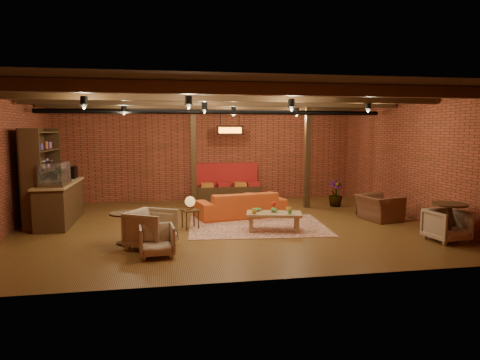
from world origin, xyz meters
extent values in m
plane|color=#402310|center=(0.00, 0.00, 0.00)|extent=(10.00, 10.00, 0.00)
cube|color=black|center=(0.00, 0.00, 3.20)|extent=(10.00, 8.00, 0.02)
cube|color=brown|center=(0.00, 4.00, 1.60)|extent=(10.00, 0.02, 3.20)
cube|color=brown|center=(0.00, -4.00, 1.60)|extent=(10.00, 0.02, 3.20)
cube|color=brown|center=(-5.00, 0.00, 1.60)|extent=(0.02, 8.00, 3.20)
cube|color=brown|center=(5.00, 0.00, 1.60)|extent=(0.02, 8.00, 3.20)
cylinder|color=black|center=(0.00, 1.60, 2.85)|extent=(9.60, 0.12, 0.12)
cube|color=#321F10|center=(-0.60, 2.60, 1.60)|extent=(0.16, 0.16, 3.20)
cube|color=#321F10|center=(2.80, 2.00, 1.60)|extent=(0.16, 0.16, 3.20)
imported|color=#337F33|center=(-4.00, 1.20, 1.22)|extent=(0.35, 0.39, 0.30)
cube|color=orange|center=(0.60, 3.10, 2.35)|extent=(0.86, 0.06, 0.30)
cube|color=maroon|center=(0.75, -0.23, 0.01)|extent=(3.53, 2.83, 0.01)
imported|color=#B64519|center=(0.55, 0.91, 0.35)|extent=(2.51, 1.38, 0.69)
cube|color=olive|center=(1.02, -0.83, 0.41)|extent=(1.39, 0.91, 0.06)
cube|color=olive|center=(0.45, -0.92, 0.19)|extent=(0.08, 0.08, 0.38)
cube|color=olive|center=(1.48, -1.17, 0.19)|extent=(0.08, 0.08, 0.38)
cube|color=olive|center=(0.55, -0.48, 0.19)|extent=(0.08, 0.08, 0.38)
cube|color=olive|center=(1.59, -0.73, 0.19)|extent=(0.08, 0.08, 0.38)
imported|color=gold|center=(0.54, -0.87, 0.49)|extent=(0.15, 0.15, 0.10)
imported|color=#4A9142|center=(1.33, -1.06, 0.49)|extent=(0.12, 0.12, 0.10)
imported|color=gold|center=(1.41, -0.71, 0.49)|extent=(0.15, 0.15, 0.10)
imported|color=#4A9142|center=(0.67, -0.53, 0.47)|extent=(0.27, 0.27, 0.06)
imported|color=#4A9142|center=(1.03, -0.78, 0.50)|extent=(0.14, 0.14, 0.12)
sphere|color=red|center=(1.03, -0.78, 0.64)|extent=(0.10, 0.10, 0.10)
cube|color=#321F10|center=(-0.89, -0.22, 0.45)|extent=(0.47, 0.47, 0.04)
cylinder|color=#321F10|center=(-0.89, -0.22, 0.21)|extent=(0.03, 0.03, 0.43)
cylinder|color=#A87F38|center=(-0.89, -0.22, 0.47)|extent=(0.12, 0.12, 0.02)
cylinder|color=#A87F38|center=(-0.89, -0.22, 0.53)|extent=(0.04, 0.04, 0.18)
sphere|color=gold|center=(-0.89, -0.22, 0.66)|extent=(0.25, 0.25, 0.25)
cylinder|color=#321F10|center=(-2.31, -1.35, 0.64)|extent=(0.63, 0.63, 0.04)
cylinder|color=#321F10|center=(-2.31, -1.35, 0.32)|extent=(0.09, 0.09, 0.61)
cylinder|color=#321F10|center=(-2.31, -1.35, 0.02)|extent=(0.38, 0.38, 0.04)
imported|color=#C0B195|center=(-1.77, -1.77, 0.42)|extent=(1.08, 1.10, 0.85)
imported|color=#C0B195|center=(-1.65, -2.36, 0.33)|extent=(0.68, 0.64, 0.65)
imported|color=brown|center=(4.04, -0.14, 0.45)|extent=(0.85, 1.13, 0.89)
cube|color=#321F10|center=(4.03, 0.55, 0.50)|extent=(0.60, 0.60, 0.04)
cylinder|color=#321F10|center=(4.03, 0.55, 0.24)|extent=(0.04, 0.04, 0.48)
imported|color=#321F10|center=(4.03, 0.55, 0.53)|extent=(0.24, 0.28, 0.02)
cylinder|color=#321F10|center=(4.40, -2.42, 0.80)|extent=(0.70, 0.70, 0.04)
cylinder|color=#321F10|center=(4.40, -2.42, 0.41)|extent=(0.11, 0.11, 0.77)
cylinder|color=#321F10|center=(4.40, -2.42, 0.02)|extent=(0.42, 0.42, 0.04)
imported|color=#C0B195|center=(4.40, -2.37, 0.38)|extent=(0.81, 0.77, 0.75)
imported|color=#4C7F4C|center=(3.73, 2.01, 1.20)|extent=(1.52, 1.52, 2.40)
camera|label=1|loc=(-1.51, -10.34, 2.36)|focal=32.00mm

